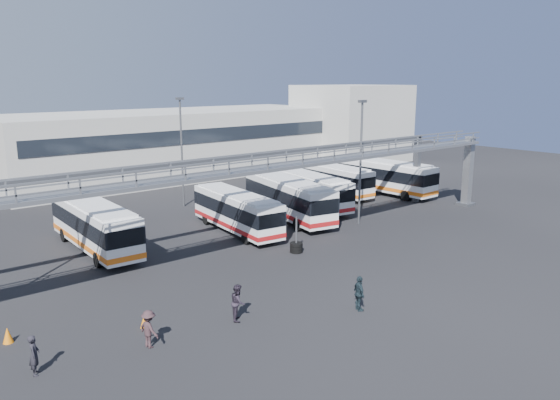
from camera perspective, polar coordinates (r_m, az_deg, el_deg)
ground at (r=33.39m, az=3.30°, el=-8.26°), size 140.00×140.00×0.00m
gantry at (r=36.27m, az=-2.96°, el=2.45°), size 51.40×5.15×7.10m
warehouse at (r=69.73m, az=-11.07°, el=5.84°), size 42.00×14.00×8.00m
building_right at (r=81.03m, az=7.49°, el=7.93°), size 14.00×12.00×11.00m
light_pole_mid at (r=45.14m, az=8.43°, el=4.61°), size 0.70×0.35×10.21m
light_pole_back at (r=51.78m, az=-10.25°, el=5.55°), size 0.70×0.35×10.21m
bus_3 at (r=40.34m, az=-18.79°, el=-2.43°), size 3.07×11.36×3.42m
bus_5 at (r=43.02m, az=-4.56°, el=-1.06°), size 3.64×10.70×3.18m
bus_6 at (r=46.74m, az=0.87°, el=0.31°), size 4.99×11.89×3.52m
bus_7 at (r=51.04m, az=3.12°, el=1.15°), size 4.21×10.92×3.24m
bus_8 at (r=56.96m, az=5.37°, el=2.28°), size 3.19×10.63×3.18m
bus_9 at (r=58.34m, az=10.83°, el=2.53°), size 2.89×11.60×3.51m
pedestrian_a at (r=25.15m, az=-24.29°, el=-14.54°), size 0.63×0.74×1.73m
pedestrian_b at (r=27.81m, az=-4.40°, el=-10.60°), size 1.11×1.15×1.87m
pedestrian_c at (r=25.81m, az=-13.54°, el=-12.97°), size 0.86×1.24×1.76m
pedestrian_d at (r=29.05m, az=8.27°, el=-9.64°), size 0.87×1.20×1.89m
cone_left at (r=27.96m, az=-14.00°, el=-12.19°), size 0.54×0.54×0.65m
cone_right at (r=28.61m, az=-26.57°, el=-12.51°), size 0.57×0.57×0.75m
tire_stack at (r=38.16m, az=1.71°, el=-4.88°), size 0.89×0.89×2.55m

